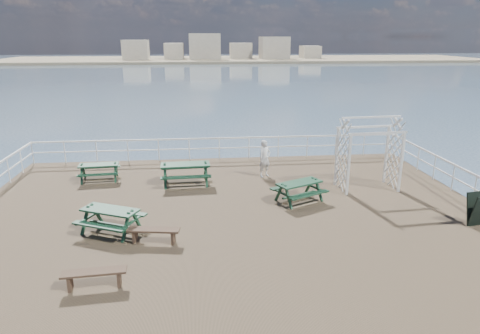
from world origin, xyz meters
name	(u,v)px	position (x,y,z in m)	size (l,w,h in m)	color
ground	(230,217)	(0.00, 0.00, -0.15)	(18.00, 14.00, 0.30)	brown
sea_backdrop	(236,56)	(12.54, 134.07, -0.51)	(300.00, 300.00, 9.20)	#3C5065
railing	(223,167)	(-0.07, 2.57, 0.87)	(17.77, 13.76, 1.10)	white
picnic_table_a	(99,169)	(-5.22, 4.12, 0.50)	(1.71, 1.42, 0.79)	#12331F
picnic_table_b	(185,169)	(-1.58, 3.27, 0.62)	(2.06, 1.69, 0.97)	#12331F
picnic_table_c	(299,187)	(2.61, 0.90, 0.53)	(2.12, 1.97, 0.83)	#12331F
picnic_table_d	(110,215)	(-3.79, -1.07, 0.55)	(2.20, 2.03, 0.86)	#12331F
flat_bench_near	(154,232)	(-2.40, -1.95, 0.33)	(1.56, 0.60, 0.44)	#503829
flat_bench_far	(94,275)	(-3.61, -4.19, 0.33)	(1.55, 0.48, 0.44)	#503829
trellis_arbor	(369,157)	(5.61, 2.00, 1.29)	(2.42, 1.40, 2.91)	white
sandwich_board	(478,210)	(7.80, -1.77, 0.53)	(0.73, 0.59, 1.09)	black
person	(265,159)	(1.79, 3.89, 0.80)	(0.58, 0.38, 1.60)	white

